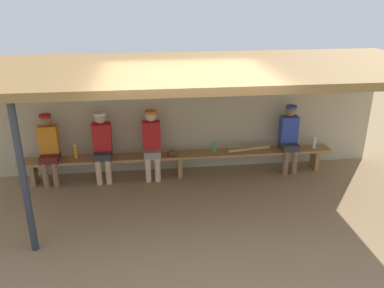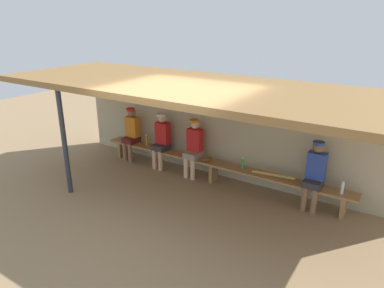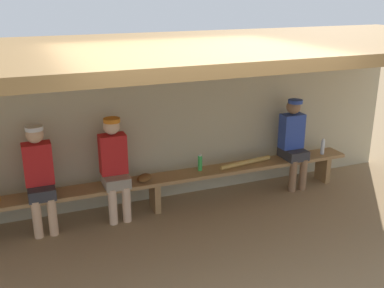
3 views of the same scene
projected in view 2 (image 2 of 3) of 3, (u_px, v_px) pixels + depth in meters
The scene contains 14 objects.
ground_plane at pixel (173, 211), 6.72m from camera, with size 24.00×24.00×0.00m, color #937754.
back_wall at pixel (224, 129), 7.92m from camera, with size 8.00×0.20×2.20m, color #B7AD8C.
dugout_roof at pixel (193, 87), 6.50m from camera, with size 8.00×2.80×0.12m, color olive.
support_post at pixel (64, 143), 7.07m from camera, with size 0.10×0.10×2.20m, color #2D333D.
bench at pixel (214, 165), 7.81m from camera, with size 6.00×0.36×0.46m.
player_near_post at pixel (161, 138), 8.43m from camera, with size 0.34×0.42×1.34m.
player_in_red at pixel (194, 145), 7.96m from camera, with size 0.34×0.42×1.34m.
player_in_white at pixel (315, 172), 6.58m from camera, with size 0.34×0.42×1.34m.
player_leftmost at pixel (131, 131), 8.92m from camera, with size 0.34×0.42×1.34m.
water_bottle_clear at pixel (342, 188), 6.34m from camera, with size 0.06×0.06×0.24m.
water_bottle_blue at pixel (147, 140), 8.78m from camera, with size 0.06×0.06×0.27m.
water_bottle_green at pixel (243, 163), 7.43m from camera, with size 0.06×0.06×0.24m.
baseball_glove_dark_brown at pixel (207, 159), 7.82m from camera, with size 0.24×0.17×0.09m, color brown.
baseball_bat at pixel (273, 175), 7.07m from camera, with size 0.07×0.07×0.86m, color tan.
Camera 2 is at (3.51, -4.74, 3.48)m, focal length 33.00 mm.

